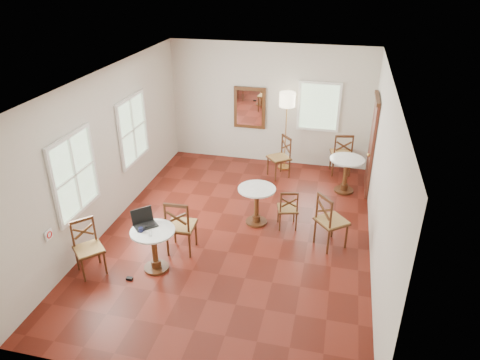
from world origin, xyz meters
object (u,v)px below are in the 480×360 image
(mouse, at_px, (145,227))
(power_adapter, at_px, (129,279))
(navy_mug, at_px, (141,230))
(floor_lamp, at_px, (287,105))
(water_glass, at_px, (150,234))
(cafe_table_mid, at_px, (257,202))
(cafe_table_near, at_px, (154,245))
(laptop, at_px, (144,221))
(chair_near_b, at_px, (88,248))
(chair_near_a, at_px, (181,226))
(cafe_table_back, at_px, (346,171))
(chair_back_b, at_px, (280,157))
(chair_mid_b, at_px, (331,221))
(chair_mid_a, at_px, (288,209))
(chair_back_a, at_px, (341,153))

(mouse, relative_size, power_adapter, 1.00)
(navy_mug, bearing_deg, floor_lamp, 69.63)
(water_glass, bearing_deg, cafe_table_mid, 56.01)
(cafe_table_near, relative_size, laptop, 1.65)
(navy_mug, bearing_deg, power_adapter, -118.11)
(cafe_table_near, xyz_separation_m, floor_lamp, (1.55, 4.53, 1.16))
(cafe_table_near, xyz_separation_m, chair_near_b, (-1.03, -0.32, -0.00))
(mouse, height_order, power_adapter, mouse)
(chair_near_a, distance_m, chair_near_b, 1.57)
(chair_near_a, relative_size, mouse, 10.11)
(cafe_table_back, relative_size, chair_back_b, 0.80)
(cafe_table_near, distance_m, floor_lamp, 4.93)
(cafe_table_back, height_order, mouse, mouse)
(cafe_table_near, relative_size, power_adapter, 7.36)
(power_adapter, bearing_deg, navy_mug, 61.89)
(chair_mid_b, xyz_separation_m, chair_back_b, (-1.33, 2.67, -0.03))
(laptop, bearing_deg, chair_mid_b, -22.81)
(chair_mid_a, bearing_deg, laptop, 22.93)
(cafe_table_near, xyz_separation_m, mouse, (-0.15, 0.04, 0.32))
(laptop, bearing_deg, cafe_table_back, 1.93)
(power_adapter, bearing_deg, water_glass, 32.09)
(floor_lamp, bearing_deg, power_adapter, -110.85)
(chair_near_b, distance_m, floor_lamp, 5.61)
(water_glass, bearing_deg, navy_mug, 160.28)
(water_glass, bearing_deg, chair_mid_a, 45.12)
(floor_lamp, distance_m, laptop, 4.80)
(water_glass, distance_m, power_adapter, 0.90)
(cafe_table_near, height_order, cafe_table_mid, cafe_table_mid)
(cafe_table_mid, height_order, mouse, mouse)
(cafe_table_near, distance_m, chair_near_b, 1.08)
(cafe_table_back, height_order, chair_near_a, chair_near_a)
(chair_back_a, distance_m, chair_back_b, 1.50)
(cafe_table_near, xyz_separation_m, chair_back_b, (1.50, 4.04, 0.02))
(laptop, distance_m, navy_mug, 0.23)
(navy_mug, bearing_deg, cafe_table_back, 48.92)
(chair_back_b, distance_m, navy_mug, 4.45)
(navy_mug, xyz_separation_m, water_glass, (0.20, -0.07, 0.00))
(chair_mid_a, xyz_separation_m, floor_lamp, (-0.45, 2.71, 1.22))
(power_adapter, bearing_deg, chair_back_b, 67.58)
(cafe_table_mid, relative_size, chair_mid_a, 0.93)
(chair_back_a, relative_size, floor_lamp, 0.55)
(chair_near_a, height_order, power_adapter, chair_near_a)
(cafe_table_near, relative_size, chair_back_a, 0.73)
(chair_mid_a, xyz_separation_m, power_adapter, (-2.32, -2.19, -0.40))
(navy_mug, bearing_deg, chair_mid_b, 25.86)
(chair_near_b, height_order, chair_back_b, chair_back_b)
(chair_back_a, relative_size, laptop, 2.26)
(cafe_table_mid, distance_m, chair_back_a, 3.10)
(chair_near_b, xyz_separation_m, chair_mid_b, (3.86, 1.68, 0.06))
(chair_near_b, xyz_separation_m, water_glass, (1.07, 0.16, 0.35))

